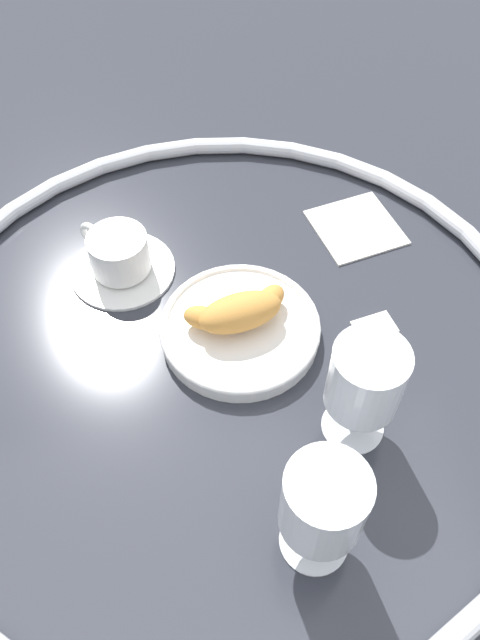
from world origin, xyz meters
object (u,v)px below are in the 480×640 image
at_px(croissant_large, 239,311).
at_px(sugar_packet, 375,326).
at_px(coffee_cup_near, 119,257).
at_px(juice_glass_left, 323,506).
at_px(pastry_plate, 240,329).
at_px(juice_glass_right, 365,382).
at_px(folded_napkin, 356,227).

relative_size(croissant_large, sugar_packet, 2.68).
relative_size(coffee_cup_near, juice_glass_left, 0.97).
bearing_deg(pastry_plate, juice_glass_left, -81.26).
relative_size(croissant_large, juice_glass_left, 0.96).
bearing_deg(coffee_cup_near, sugar_packet, -23.85).
bearing_deg(sugar_packet, pastry_plate, 162.97).
bearing_deg(juice_glass_right, croissant_large, 126.89).
xyz_separation_m(pastry_plate, coffee_cup_near, (-0.14, 0.12, 0.01)).
xyz_separation_m(croissant_large, sugar_packet, (0.16, -0.01, -0.04)).
xyz_separation_m(coffee_cup_near, juice_glass_left, (0.18, -0.38, 0.07)).
xyz_separation_m(juice_glass_left, sugar_packet, (0.12, 0.25, -0.09)).
xyz_separation_m(juice_glass_right, folded_napkin, (0.08, 0.30, -0.09)).
bearing_deg(folded_napkin, pastry_plate, -138.74).
xyz_separation_m(pastry_plate, sugar_packet, (0.16, -0.01, -0.01)).
relative_size(juice_glass_left, folded_napkin, 1.27).
distance_m(sugar_packet, folded_napkin, 0.17).
distance_m(pastry_plate, juice_glass_right, 0.19).
xyz_separation_m(pastry_plate, croissant_large, (-0.00, 0.00, 0.03)).
relative_size(pastry_plate, juice_glass_left, 1.37).
height_order(coffee_cup_near, juice_glass_right, juice_glass_right).
bearing_deg(sugar_packet, folded_napkin, 70.66).
height_order(juice_glass_right, folded_napkin, juice_glass_right).
relative_size(pastry_plate, juice_glass_right, 1.37).
xyz_separation_m(croissant_large, juice_glass_left, (0.04, -0.26, 0.05)).
bearing_deg(juice_glass_right, coffee_cup_near, 133.12).
bearing_deg(coffee_cup_near, croissant_large, -40.85).
bearing_deg(coffee_cup_near, juice_glass_right, -46.88).
xyz_separation_m(pastry_plate, folded_napkin, (0.18, 0.16, -0.01)).
distance_m(pastry_plate, sugar_packet, 0.16).
distance_m(croissant_large, coffee_cup_near, 0.18).
bearing_deg(folded_napkin, coffee_cup_near, -173.47).
height_order(juice_glass_left, juice_glass_right, same).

